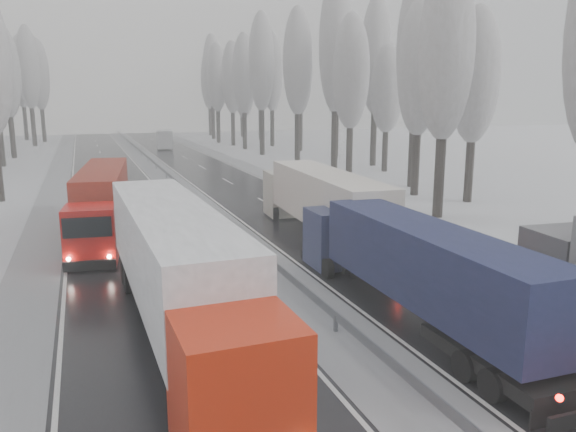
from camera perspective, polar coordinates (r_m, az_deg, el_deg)
carriageway_right at (r=37.47m, az=0.55°, el=-0.18°), size 7.50×200.00×0.03m
carriageway_left at (r=35.24m, az=-15.64°, el=-1.40°), size 7.50×200.00×0.03m
median_slush at (r=35.99m, az=-7.30°, el=-0.77°), size 3.00×200.00×0.04m
shoulder_right at (r=39.45m, az=7.29°, el=0.34°), size 2.40×200.00×0.04m
shoulder_left at (r=35.25m, az=-23.68°, el=-1.96°), size 2.40×200.00×0.04m
median_guardrail at (r=35.86m, az=-7.32°, el=0.13°), size 0.12×200.00×0.76m
tree_18 at (r=38.50m, az=15.77°, el=15.71°), size 3.60×3.60×16.58m
tree_19 at (r=44.92m, az=18.50°, el=13.29°), size 3.60×3.60×14.57m
tree_20 at (r=47.08m, az=13.25°, el=14.37°), size 3.60×3.60×15.71m
tree_21 at (r=51.76m, az=12.99°, el=16.19°), size 3.60×3.60×18.62m
tree_22 at (r=55.72m, az=6.42°, el=14.26°), size 3.60×3.60×15.86m
tree_23 at (r=62.17m, az=10.03°, el=12.54°), size 3.60×3.60×13.55m
tree_24 at (r=61.17m, az=4.90°, el=16.84°), size 3.60×3.60×20.49m
tree_25 at (r=67.79m, az=8.92°, el=15.68°), size 3.60×3.60×19.44m
tree_26 at (r=70.38m, az=0.98°, el=15.33°), size 3.60×3.60×18.78m
tree_27 at (r=76.82m, az=5.01°, el=14.44°), size 3.60×3.60×17.62m
tree_28 at (r=80.08m, az=-2.72°, el=15.28°), size 3.60×3.60×19.62m
tree_29 at (r=86.25m, az=1.29°, el=14.40°), size 3.60×3.60×18.11m
tree_30 at (r=89.42m, az=-4.51°, el=14.18°), size 3.60×3.60×17.86m
tree_31 at (r=95.00m, az=-1.64°, el=14.35°), size 3.60×3.60×18.58m
tree_32 at (r=96.66m, az=-5.70°, el=13.78°), size 3.60×3.60×17.33m
tree_33 at (r=101.30m, az=-4.50°, el=12.62°), size 3.60×3.60×14.33m
tree_34 at (r=103.35m, az=-7.22°, el=13.72°), size 3.60×3.60×17.63m
tree_35 at (r=109.64m, az=-2.88°, el=13.89°), size 3.60×3.60×18.25m
tree_36 at (r=113.30m, az=-7.74°, el=14.37°), size 3.60×3.60×20.23m
tree_37 at (r=118.79m, az=-4.76°, el=13.13°), size 3.60×3.60×16.37m
tree_38 at (r=123.92m, az=-8.03°, el=13.48°), size 3.60×3.60×17.97m
tree_39 at (r=128.41m, az=-7.14°, el=12.93°), size 3.60×3.60×16.19m
tree_70 at (r=83.98m, az=-26.73°, el=12.81°), size 3.60×3.60×17.09m
tree_74 at (r=103.99m, az=-24.90°, el=13.46°), size 3.60×3.60×19.68m
tree_76 at (r=113.26m, az=-23.98°, el=12.95°), size 3.60×3.60×18.55m
tree_77 at (r=117.62m, az=-26.52°, el=11.33°), size 3.60×3.60×14.32m
tree_78 at (r=120.09m, az=-25.52°, el=13.00°), size 3.60×3.60×19.55m
tree_79 at (r=124.28m, az=-26.59°, el=12.10°), size 3.60×3.60×17.07m
truck_blue_box at (r=20.42m, az=12.36°, el=-4.66°), size 2.40×14.18×3.63m
truck_cream_box at (r=31.22m, az=3.23°, el=1.67°), size 3.29×15.57×3.97m
box_truck_distant at (r=92.20m, az=-12.41°, el=7.64°), size 3.48×8.13×2.94m
truck_red_white at (r=18.48m, az=-11.14°, el=-5.15°), size 2.97×16.70×4.27m
truck_red_red at (r=34.44m, az=-18.37°, el=1.85°), size 4.00×14.85×3.78m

